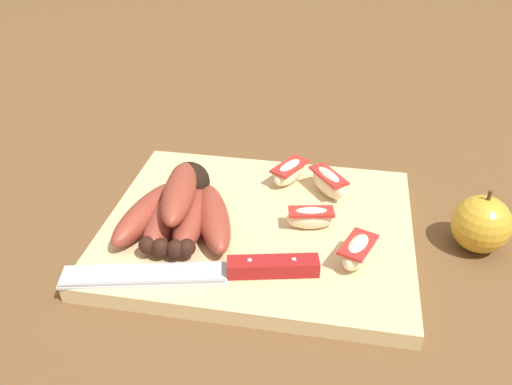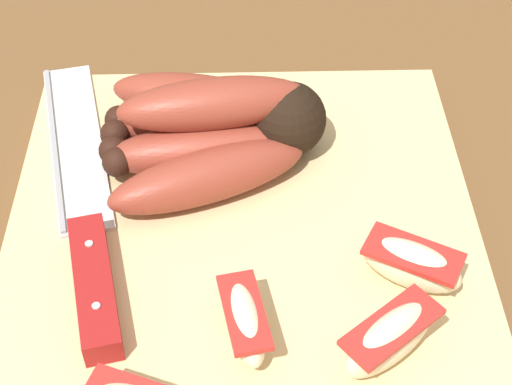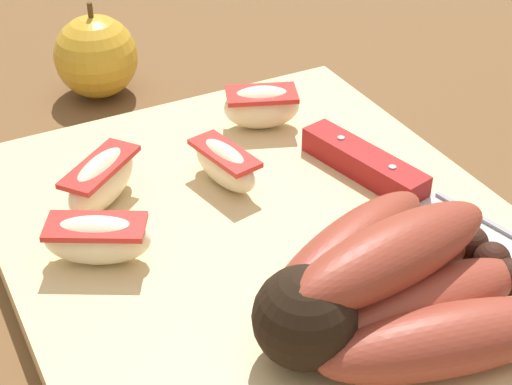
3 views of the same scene
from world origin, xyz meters
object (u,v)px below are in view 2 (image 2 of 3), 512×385
Objects in this scene: banana_bunch at (212,129)px; apple_wedge_near at (386,338)px; chefs_knife at (83,230)px; apple_wedge_far at (408,264)px; apple_wedge_extra at (237,321)px.

apple_wedge_near is at bearing -150.41° from banana_bunch.
banana_bunch reaches higher than chefs_knife.
banana_bunch is 2.42× the size of apple_wedge_near.
chefs_knife is 0.20m from apple_wedge_near.
banana_bunch reaches higher than apple_wedge_near.
banana_bunch is 2.37× the size of apple_wedge_far.
apple_wedge_near is (-0.09, -0.18, 0.01)m from chefs_knife.
chefs_knife is at bearing 62.13° from apple_wedge_near.
banana_bunch is at bearing -46.57° from chefs_knife.
apple_wedge_extra reaches higher than chefs_knife.
apple_wedge_near is at bearing -117.87° from chefs_knife.
chefs_knife is 0.13m from apple_wedge_extra.
chefs_knife is (-0.08, 0.08, -0.02)m from banana_bunch.
apple_wedge_far is (-0.12, -0.12, -0.01)m from banana_bunch.
apple_wedge_extra is at bearing -174.10° from banana_bunch.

